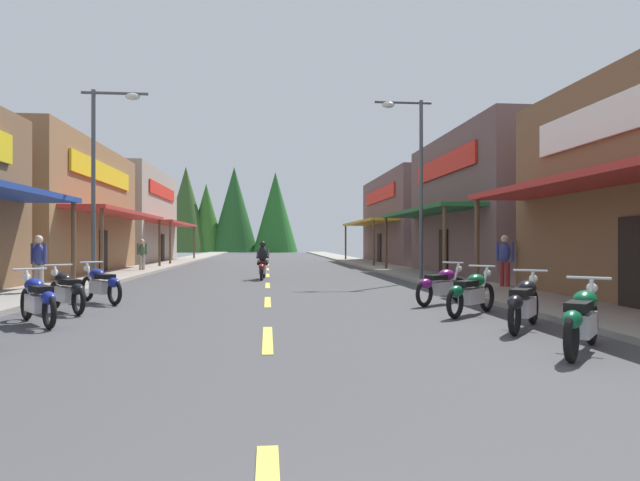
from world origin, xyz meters
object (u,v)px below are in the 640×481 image
Objects in this scene: streetlamp_left at (103,160)px; motorcycle_parked_left_2 at (38,299)px; streetlamp_right at (413,165)px; pedestrian_waiting at (142,253)px; motorcycle_parked_left_3 at (67,290)px; rider_cruising_lead at (263,264)px; motorcycle_parked_right_1 at (524,302)px; motorcycle_parked_right_3 at (441,285)px; pedestrian_browsing at (39,261)px; motorcycle_parked_left_4 at (101,284)px; motorcycle_parked_right_0 at (582,318)px; motorcycle_parked_right_2 at (471,292)px; pedestrian_by_shop at (505,258)px.

streetlamp_left is 9.38m from motorcycle_parked_left_2.
streetlamp_right reaches higher than pedestrian_waiting.
motorcycle_parked_left_3 is 10.74m from rider_cruising_lead.
motorcycle_parked_left_3 is at bearing -80.07° from streetlamp_left.
pedestrian_waiting is (-1.94, 15.81, 0.49)m from motorcycle_parked_left_3.
motorcycle_parked_right_3 is (-0.22, 3.88, 0.00)m from motorcycle_parked_right_1.
pedestrian_waiting is (-11.91, 7.81, -3.51)m from streetlamp_right.
motorcycle_parked_left_2 is 1.03× the size of pedestrian_browsing.
pedestrian_browsing is at bearing 7.62° from motorcycle_parked_left_4.
streetlamp_left reaches higher than motorcycle_parked_left_3.
streetlamp_left is 3.13× the size of rider_cruising_lead.
motorcycle_parked_left_4 is at bearing -103.49° from pedestrian_browsing.
streetlamp_left is at bearing 136.94° from pedestrian_waiting.
pedestrian_waiting reaches higher than motorcycle_parked_right_0.
motorcycle_parked_right_3 is at bearing -150.89° from rider_cruising_lead.
motorcycle_parked_right_2 is at bearing -88.08° from pedestrian_browsing.
motorcycle_parked_left_2 is at bearing -135.13° from streetlamp_right.
streetlamp_right is at bearing 71.12° from pedestrian_by_shop.
motorcycle_parked_right_1 is at bearing 161.73° from pedestrian_waiting.
pedestrian_browsing reaches higher than motorcycle_parked_right_3.
rider_cruising_lead is (-4.69, 13.12, 0.17)m from motorcycle_parked_right_1.
motorcycle_parked_right_2 is at bearing 44.19° from motorcycle_parked_right_1.
motorcycle_parked_left_2 is 0.83× the size of rider_cruising_lead.
streetlamp_left is 3.99× the size of pedestrian_waiting.
motorcycle_parked_right_0 is 1.01× the size of motorcycle_parked_left_4.
motorcycle_parked_right_0 is 10.09m from pedestrian_by_shop.
pedestrian_waiting is at bearing -30.71° from motorcycle_parked_left_3.
rider_cruising_lead is (4.08, 11.68, 0.17)m from motorcycle_parked_left_2.
motorcycle_parked_left_4 is 0.99× the size of pedestrian_waiting.
rider_cruising_lead is at bearing 31.01° from streetlamp_left.
motorcycle_parked_right_2 is 11.90m from pedestrian_browsing.
streetlamp_left is 4.13× the size of motorcycle_parked_right_2.
pedestrian_by_shop is (7.76, -5.57, 0.37)m from rider_cruising_lead.
motorcycle_parked_left_3 is at bearing -123.75° from pedestrian_browsing.
motorcycle_parked_right_1 is at bearing -159.37° from pedestrian_by_shop.
motorcycle_parked_left_4 is 14.21m from pedestrian_waiting.
pedestrian_by_shop reaches higher than rider_cruising_lead.
rider_cruising_lead is (5.36, 3.22, -3.68)m from streetlamp_left.
motorcycle_parked_right_0 is 15.79m from rider_cruising_lead.
rider_cruising_lead is 8.54m from pedestrian_waiting.
streetlamp_right is 4.15× the size of pedestrian_waiting.
motorcycle_parked_right_2 is 0.94× the size of pedestrian_browsing.
motorcycle_parked_right_0 is 3.94m from motorcycle_parked_right_2.
motorcycle_parked_right_0 is at bearing -95.28° from streetlamp_right.
motorcycle_parked_left_2 is 1.01× the size of pedestrian_by_shop.
streetlamp_left is at bearing 97.75° from motorcycle_parked_right_2.
pedestrian_by_shop is 14.07m from pedestrian_browsing.
streetlamp_right is 5.44m from pedestrian_by_shop.
motorcycle_parked_right_2 is at bearing -154.90° from rider_cruising_lead.
pedestrian_browsing is 12.07m from pedestrian_waiting.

